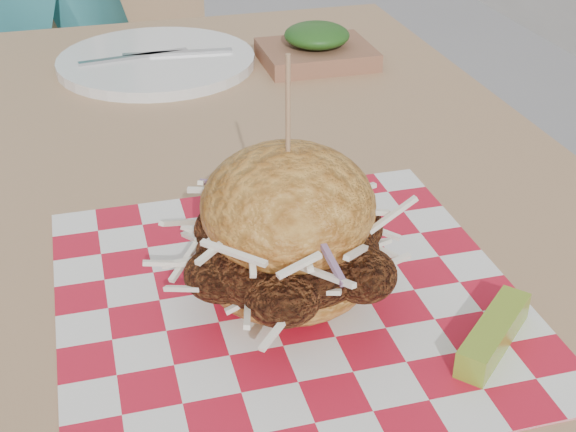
% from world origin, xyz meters
% --- Properties ---
extents(patio_table, '(0.80, 1.20, 0.75)m').
position_xyz_m(patio_table, '(0.07, 0.05, 0.67)').
color(patio_table, tan).
rests_on(patio_table, ground).
extents(patio_chair, '(0.53, 0.54, 0.95)m').
position_xyz_m(patio_chair, '(0.04, 1.13, 0.55)').
color(patio_chair, tan).
rests_on(patio_chair, ground).
extents(paper_liner, '(0.36, 0.36, 0.00)m').
position_xyz_m(paper_liner, '(0.10, -0.13, 0.75)').
color(paper_liner, red).
rests_on(paper_liner, patio_table).
extents(sandwich, '(0.18, 0.18, 0.20)m').
position_xyz_m(sandwich, '(0.10, -0.13, 0.81)').
color(sandwich, gold).
rests_on(sandwich, paper_liner).
extents(pickle_spear, '(0.09, 0.08, 0.02)m').
position_xyz_m(pickle_spear, '(0.23, -0.23, 0.76)').
color(pickle_spear, '#86A630').
rests_on(pickle_spear, paper_liner).
extents(place_setting, '(0.27, 0.27, 0.02)m').
position_xyz_m(place_setting, '(0.07, 0.44, 0.76)').
color(place_setting, white).
rests_on(place_setting, patio_table).
extents(kraft_tray, '(0.15, 0.12, 0.06)m').
position_xyz_m(kraft_tray, '(0.28, 0.39, 0.77)').
color(kraft_tray, brown).
rests_on(kraft_tray, patio_table).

